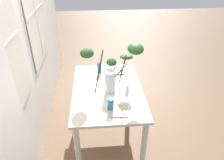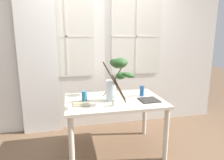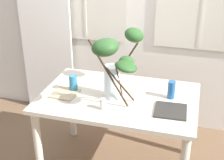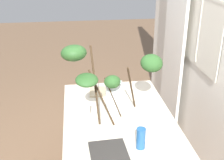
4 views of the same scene
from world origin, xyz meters
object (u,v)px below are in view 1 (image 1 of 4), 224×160
pillar_candle (127,88)px  vase_with_branches (114,65)px  drinking_glass_blue_left (111,104)px  dining_table (108,96)px  plate_square_right (115,71)px  plate_square_left (119,111)px  drinking_glass_blue_right (99,68)px

pillar_candle → vase_with_branches: bearing=66.3°
vase_with_branches → drinking_glass_blue_left: size_ratio=5.42×
dining_table → pillar_candle: 0.29m
plate_square_right → pillar_candle: 0.52m
plate_square_left → drinking_glass_blue_left: bearing=61.7°
drinking_glass_blue_left → drinking_glass_blue_right: (0.82, 0.10, 0.00)m
drinking_glass_blue_left → plate_square_left: (-0.05, -0.09, -0.06)m
dining_table → pillar_candle: size_ratio=12.56×
plate_square_left → plate_square_right: size_ratio=0.85×
drinking_glass_blue_right → vase_with_branches: bearing=-158.4°
dining_table → vase_with_branches: 0.45m
drinking_glass_blue_left → plate_square_left: drinking_glass_blue_left is taller
pillar_candle → drinking_glass_blue_right: bearing=33.9°
drinking_glass_blue_left → dining_table: bearing=1.4°
dining_table → plate_square_right: (0.45, -0.13, 0.11)m
vase_with_branches → pillar_candle: (-0.07, -0.16, -0.29)m
dining_table → vase_with_branches: (0.01, -0.08, 0.44)m
dining_table → drinking_glass_blue_left: bearing=-178.6°
plate_square_right → dining_table: bearing=163.3°
vase_with_branches → drinking_glass_blue_right: size_ratio=5.17×
drinking_glass_blue_left → drinking_glass_blue_right: 0.83m
plate_square_right → vase_with_branches: bearing=172.9°
vase_with_branches → pillar_candle: bearing=-113.7°
plate_square_right → pillar_candle: pillar_candle is taller
vase_with_branches → drinking_glass_blue_left: (-0.41, 0.07, -0.26)m
dining_table → plate_square_right: size_ratio=5.36×
dining_table → plate_square_right: bearing=-16.7°
drinking_glass_blue_left → vase_with_branches: bearing=-9.7°
drinking_glass_blue_right → pillar_candle: drinking_glass_blue_right is taller
drinking_glass_blue_left → pillar_candle: drinking_glass_blue_left is taller
drinking_glass_blue_right → pillar_candle: 0.59m
pillar_candle → dining_table: bearing=75.2°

